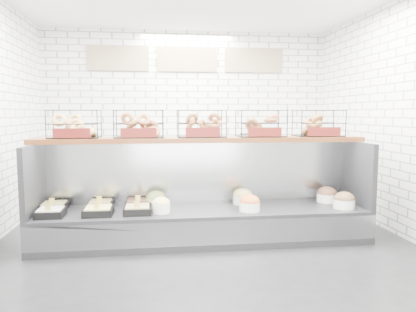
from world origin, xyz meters
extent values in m
plane|color=black|center=(0.00, 0.00, 0.00)|extent=(5.50, 5.50, 0.00)
cube|color=white|center=(0.00, 2.75, 1.50)|extent=(5.00, 0.02, 3.00)
cube|color=white|center=(2.50, 0.00, 1.50)|extent=(0.02, 5.50, 3.00)
cube|color=tan|center=(-1.20, 2.72, 2.50)|extent=(1.05, 0.03, 0.42)
cube|color=tan|center=(0.00, 2.72, 2.50)|extent=(1.05, 0.03, 0.42)
cube|color=tan|center=(1.20, 2.72, 2.50)|extent=(1.05, 0.03, 0.42)
cube|color=black|center=(0.00, 0.30, 0.20)|extent=(4.00, 0.90, 0.40)
cube|color=#93969B|center=(0.00, -0.14, 0.22)|extent=(4.00, 0.03, 0.28)
cube|color=#93969B|center=(0.00, 0.71, 0.80)|extent=(4.00, 0.08, 0.80)
cube|color=black|center=(-1.97, 0.30, 0.80)|extent=(0.06, 0.90, 0.80)
cube|color=black|center=(1.97, 0.30, 0.80)|extent=(0.06, 0.90, 0.80)
cube|color=black|center=(-1.75, 0.12, 0.44)|extent=(0.30, 0.30, 0.08)
cube|color=silver|center=(-1.75, 0.12, 0.48)|extent=(0.26, 0.26, 0.04)
cube|color=gold|center=(-1.75, 0.01, 0.53)|extent=(0.06, 0.01, 0.08)
cube|color=black|center=(-1.79, 0.43, 0.44)|extent=(0.30, 0.30, 0.08)
cube|color=#C6BA7A|center=(-1.79, 0.43, 0.48)|extent=(0.25, 0.25, 0.04)
cube|color=gold|center=(-1.79, 0.33, 0.53)|extent=(0.06, 0.01, 0.08)
cube|color=black|center=(-1.23, 0.13, 0.44)|extent=(0.33, 0.33, 0.08)
cube|color=#EAE477|center=(-1.23, 0.13, 0.48)|extent=(0.28, 0.28, 0.04)
cube|color=gold|center=(-1.23, 0.02, 0.53)|extent=(0.06, 0.01, 0.08)
cube|color=black|center=(-1.25, 0.46, 0.44)|extent=(0.29, 0.29, 0.08)
cube|color=tan|center=(-1.25, 0.46, 0.48)|extent=(0.25, 0.25, 0.04)
cube|color=gold|center=(-1.25, 0.36, 0.53)|extent=(0.06, 0.01, 0.08)
cube|color=black|center=(-0.79, 0.14, 0.44)|extent=(0.32, 0.32, 0.08)
cube|color=tan|center=(-0.79, 0.14, 0.48)|extent=(0.27, 0.27, 0.04)
cube|color=gold|center=(-0.79, 0.03, 0.53)|extent=(0.06, 0.01, 0.08)
cube|color=black|center=(-0.79, 0.48, 0.44)|extent=(0.31, 0.31, 0.08)
cube|color=brown|center=(-0.79, 0.48, 0.48)|extent=(0.26, 0.26, 0.04)
cube|color=gold|center=(-0.79, 0.37, 0.53)|extent=(0.06, 0.01, 0.08)
cylinder|color=white|center=(-0.51, 0.14, 0.46)|extent=(0.21, 0.21, 0.11)
ellipsoid|color=#EEE37A|center=(-0.51, 0.14, 0.52)|extent=(0.21, 0.21, 0.15)
cylinder|color=white|center=(-0.57, 0.46, 0.46)|extent=(0.25, 0.25, 0.11)
ellipsoid|color=olive|center=(-0.57, 0.46, 0.52)|extent=(0.25, 0.25, 0.17)
cylinder|color=white|center=(0.53, 0.09, 0.46)|extent=(0.25, 0.25, 0.11)
ellipsoid|color=#D0622C|center=(0.53, 0.09, 0.52)|extent=(0.24, 0.24, 0.17)
cylinder|color=white|center=(0.53, 0.48, 0.46)|extent=(0.25, 0.25, 0.11)
ellipsoid|color=#D8BF6E|center=(0.53, 0.48, 0.52)|extent=(0.25, 0.25, 0.17)
cylinder|color=white|center=(1.72, 0.09, 0.46)|extent=(0.26, 0.26, 0.11)
ellipsoid|color=brown|center=(1.72, 0.09, 0.52)|extent=(0.25, 0.25, 0.18)
cylinder|color=white|center=(1.65, 0.45, 0.46)|extent=(0.26, 0.26, 0.11)
ellipsoid|color=brown|center=(1.65, 0.45, 0.52)|extent=(0.25, 0.25, 0.18)
cube|color=#4E2510|center=(0.00, 0.52, 1.23)|extent=(4.10, 0.50, 0.06)
cube|color=black|center=(-1.53, 0.52, 1.43)|extent=(0.60, 0.38, 0.34)
cube|color=#55130F|center=(-1.53, 0.32, 1.33)|extent=(0.42, 0.02, 0.11)
cube|color=black|center=(-0.77, 0.52, 1.43)|extent=(0.60, 0.38, 0.34)
cube|color=#55130F|center=(-0.77, 0.32, 1.33)|extent=(0.42, 0.02, 0.11)
cube|color=black|center=(0.00, 0.52, 1.43)|extent=(0.60, 0.38, 0.34)
cube|color=#55130F|center=(0.00, 0.32, 1.33)|extent=(0.42, 0.02, 0.11)
cube|color=black|center=(0.77, 0.52, 1.43)|extent=(0.60, 0.38, 0.34)
cube|color=#55130F|center=(0.77, 0.32, 1.33)|extent=(0.42, 0.02, 0.11)
cube|color=black|center=(1.53, 0.52, 1.43)|extent=(0.60, 0.38, 0.34)
cube|color=#55130F|center=(1.53, 0.32, 1.33)|extent=(0.42, 0.02, 0.11)
cube|color=#93969B|center=(0.00, 2.43, 0.45)|extent=(4.00, 0.60, 0.90)
cube|color=black|center=(-1.22, 2.37, 1.02)|extent=(0.40, 0.30, 0.24)
cube|color=silver|center=(-0.47, 2.37, 0.99)|extent=(0.35, 0.28, 0.18)
cylinder|color=#DA5A36|center=(0.72, 2.39, 1.01)|extent=(0.09, 0.09, 0.22)
cube|color=black|center=(1.09, 2.48, 1.05)|extent=(0.30, 0.30, 0.30)
camera|label=1|loc=(-0.56, -4.53, 1.56)|focal=35.00mm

